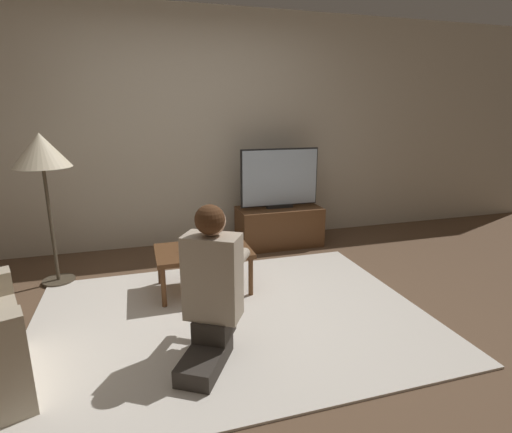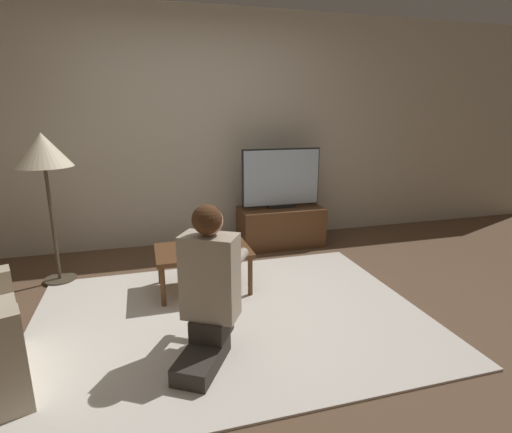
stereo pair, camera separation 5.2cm
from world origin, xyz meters
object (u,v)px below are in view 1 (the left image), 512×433
at_px(tv, 280,178).
at_px(coffee_table, 203,254).
at_px(floor_lamp, 42,156).
at_px(person_kneeling, 212,285).

distance_m(tv, coffee_table, 1.48).
bearing_deg(tv, coffee_table, -137.19).
height_order(floor_lamp, person_kneeling, floor_lamp).
height_order(tv, person_kneeling, tv).
bearing_deg(floor_lamp, person_kneeling, -52.82).
relative_size(floor_lamp, person_kneeling, 1.37).
relative_size(coffee_table, floor_lamp, 0.59).
distance_m(floor_lamp, person_kneeling, 2.01).
distance_m(tv, person_kneeling, 2.25).
bearing_deg(person_kneeling, floor_lamp, -22.10).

